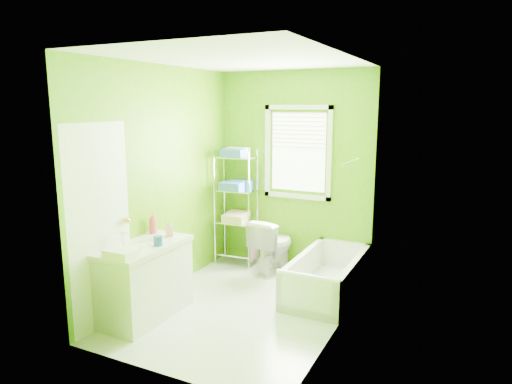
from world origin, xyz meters
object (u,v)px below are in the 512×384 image
at_px(vanity, 145,278).
at_px(wire_shelf_unit, 237,194).
at_px(bathtub, 327,282).
at_px(toilet, 273,245).

height_order(vanity, wire_shelf_unit, wire_shelf_unit).
xyz_separation_m(bathtub, toilet, (-0.86, 0.40, 0.21)).
xyz_separation_m(toilet, wire_shelf_unit, (-0.57, 0.08, 0.61)).
distance_m(bathtub, toilet, 0.97).
height_order(bathtub, toilet, toilet).
relative_size(vanity, wire_shelf_unit, 0.64).
height_order(toilet, vanity, vanity).
relative_size(toilet, wire_shelf_unit, 0.45).
bearing_deg(vanity, bathtub, 42.15).
bearing_deg(wire_shelf_unit, toilet, -8.27).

